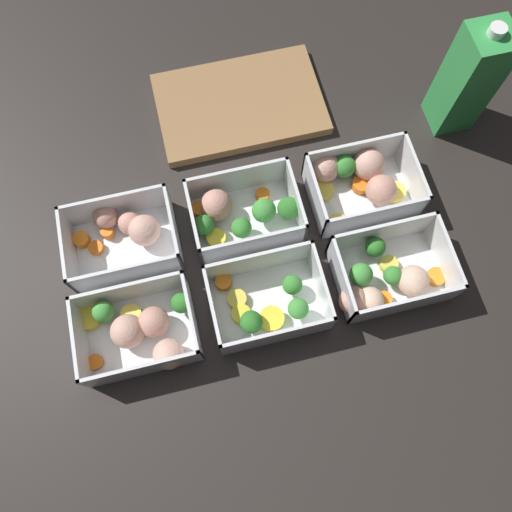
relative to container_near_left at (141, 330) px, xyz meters
name	(u,v)px	position (x,y,z in m)	size (l,w,h in m)	color
ground_plane	(256,261)	(0.19, 0.07, -0.03)	(4.00, 4.00, 0.00)	#282321
container_near_left	(141,330)	(0.00, 0.00, 0.00)	(0.17, 0.13, 0.07)	white
container_near_center	(268,303)	(0.19, 0.00, 0.00)	(0.16, 0.12, 0.07)	white
container_near_right	(386,278)	(0.36, -0.01, 0.00)	(0.18, 0.12, 0.07)	white
container_far_left	(126,234)	(0.00, 0.15, 0.00)	(0.16, 0.13, 0.07)	white
container_far_center	(241,213)	(0.18, 0.14, 0.00)	(0.17, 0.12, 0.07)	white
container_far_right	(359,180)	(0.38, 0.15, 0.00)	(0.16, 0.14, 0.07)	white
juice_carton	(468,80)	(0.57, 0.25, 0.07)	(0.07, 0.07, 0.20)	green
cutting_board	(240,104)	(0.23, 0.35, -0.02)	(0.28, 0.18, 0.02)	olive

